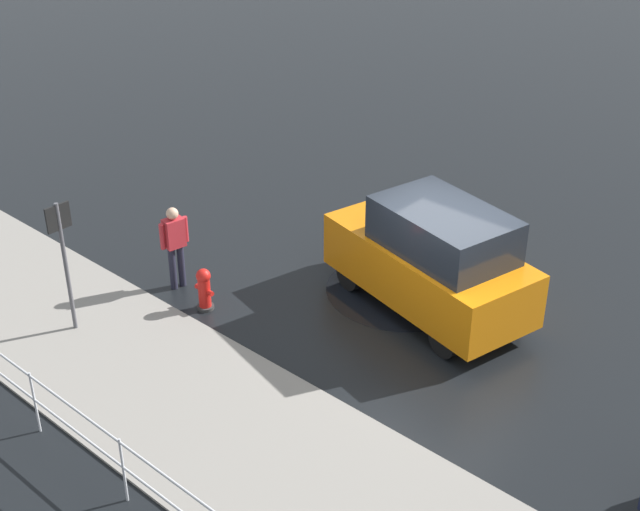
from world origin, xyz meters
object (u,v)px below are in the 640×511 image
pedestrian (175,241)px  sign_post (63,249)px  fire_hydrant (204,289)px  moving_hatchback (432,259)px

pedestrian → sign_post: bearing=84.1°
fire_hydrant → sign_post: bearing=59.1°
fire_hydrant → sign_post: sign_post is taller
moving_hatchback → sign_post: bearing=48.1°
pedestrian → moving_hatchback: bearing=-147.5°
moving_hatchback → sign_post: sign_post is taller
moving_hatchback → pedestrian: moving_hatchback is taller
pedestrian → sign_post: sign_post is taller
moving_hatchback → fire_hydrant: size_ratio=5.21×
pedestrian → sign_post: (0.22, 2.10, 0.62)m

